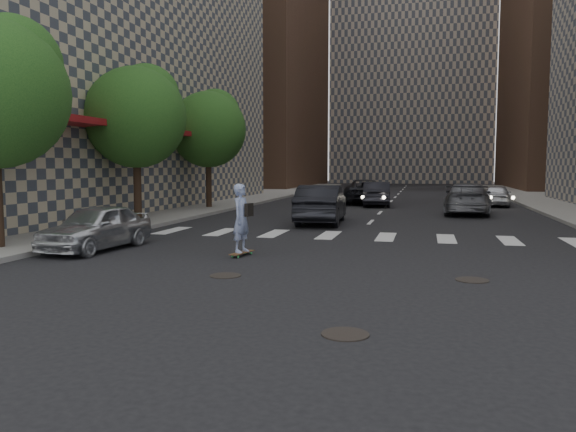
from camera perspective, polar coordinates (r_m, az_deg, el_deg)
name	(u,v)px	position (r m, az deg, el deg)	size (l,w,h in m)	color
ground	(302,293)	(10.94, 1.38, -7.79)	(160.00, 160.00, 0.00)	black
sidewalk_left	(137,205)	(34.83, -15.07, 1.05)	(13.00, 80.00, 0.15)	gray
tower_left	(237,18)	(71.31, -5.16, 19.36)	(18.00, 24.00, 40.00)	brown
tower_center	(414,22)	(91.04, 12.63, 18.70)	(22.00, 20.00, 48.00)	#ADA08E
tree_b	(138,113)	(24.65, -14.96, 10.08)	(4.20, 4.20, 6.60)	#382619
tree_c	(210,126)	(31.88, -7.96, 9.04)	(4.20, 4.20, 6.60)	#382619
manhole_a	(345,334)	(8.36, 5.83, -11.85)	(0.70, 0.70, 0.02)	black
manhole_b	(225,276)	(12.62, -6.38, -6.03)	(0.70, 0.70, 0.02)	black
manhole_c	(472,280)	(12.70, 18.21, -6.20)	(0.70, 0.70, 0.02)	black
skateboarder	(242,218)	(15.23, -4.71, -0.23)	(0.58, 1.02, 1.96)	brown
silver_sedan	(96,227)	(17.24, -18.90, -1.07)	(1.58, 3.92, 1.34)	silver
traffic_car_a	(321,204)	(23.86, 3.41, 1.21)	(1.73, 4.97, 1.64)	black
traffic_car_b	(468,199)	(29.78, 17.80, 1.70)	(2.22, 5.45, 1.58)	#505157
traffic_car_c	(365,191)	(36.66, 7.80, 2.48)	(2.60, 5.64, 1.57)	black
traffic_car_d	(497,195)	(36.18, 20.47, 1.97)	(1.54, 3.84, 1.31)	#B5B7BD
traffic_car_e	(377,194)	(34.58, 8.99, 2.23)	(1.56, 4.48, 1.48)	black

